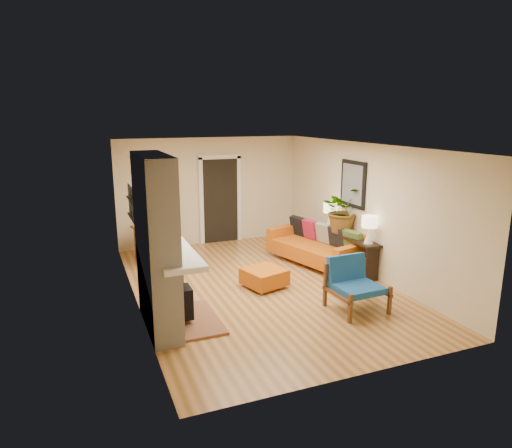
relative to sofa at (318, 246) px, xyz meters
The scene contains 10 objects.
room_shell 2.30m from the sofa, 120.73° to the left, with size 6.50×6.50×6.50m.
fireplace 4.20m from the sofa, 153.95° to the right, with size 1.09×1.68×2.60m.
sofa is the anchor object (origin of this frame).
ottoman 1.87m from the sofa, 151.56° to the right, with size 0.85×0.85×0.35m.
blue_chair 2.37m from the sofa, 105.60° to the right, with size 0.86×0.84×0.86m.
dining_table 3.48m from the sofa, 156.85° to the left, with size 1.00×1.78×0.93m.
console_table 0.69m from the sofa, 54.96° to the right, with size 0.34×1.85×0.72m.
lamp_near 1.47m from the sofa, 73.06° to the right, with size 0.30×0.30×0.54m.
lamp_far 0.80m from the sofa, 27.84° to the left, with size 0.30×0.30×0.54m.
houseplant 0.96m from the sofa, 39.74° to the right, with size 0.87×0.75×0.97m, color #1E5919.
Camera 1 is at (-3.06, -7.45, 3.14)m, focal length 32.00 mm.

